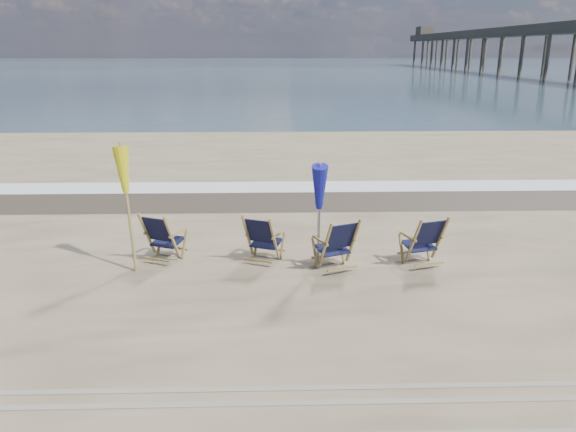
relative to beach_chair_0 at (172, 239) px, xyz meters
name	(u,v)px	position (x,y,z in m)	size (l,w,h in m)	color
ocean	(273,66)	(2.23, 126.00, -0.51)	(400.00, 400.00, 0.00)	#3B5363
surf_foam	(282,187)	(2.23, 6.30, -0.51)	(200.00, 1.40, 0.01)	silver
wet_sand_strip	(283,200)	(2.23, 4.80, -0.51)	(200.00, 2.60, 0.00)	#42362A
tire_tracks	(301,419)	(2.23, -4.80, -0.51)	(80.00, 1.30, 0.01)	gray
beach_chair_0	(172,239)	(0.00, 0.00, 0.00)	(0.66, 0.74, 1.03)	black
beach_chair_1	(274,241)	(1.95, -0.10, -0.01)	(0.64, 0.72, 1.00)	black
beach_chair_2	(353,243)	(3.43, -0.34, 0.01)	(0.67, 0.76, 1.05)	black
beach_chair_3	(440,240)	(5.11, -0.20, 0.01)	(0.67, 0.75, 1.04)	black
umbrella_yellow	(126,177)	(-0.72, -0.18, 1.26)	(0.30, 0.30, 2.31)	olive
umbrella_blue	(319,188)	(2.78, -0.29, 1.06)	(0.30, 0.30, 2.09)	#A5A5AD
fishing_pier	(541,44)	(40.23, 72.00, 4.14)	(4.40, 140.00, 9.30)	#4A4136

